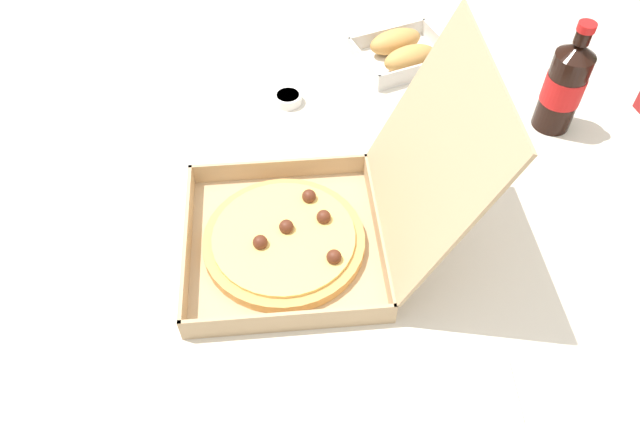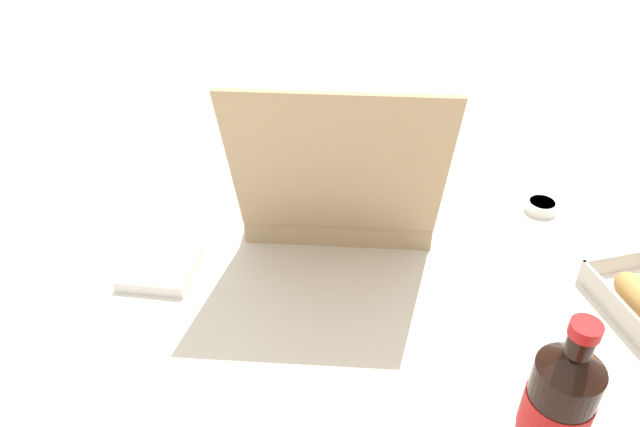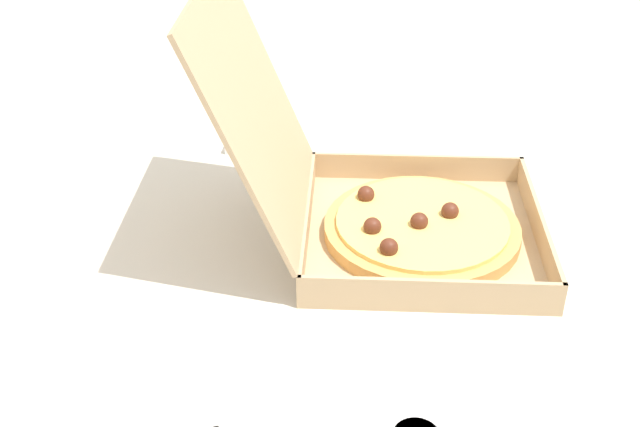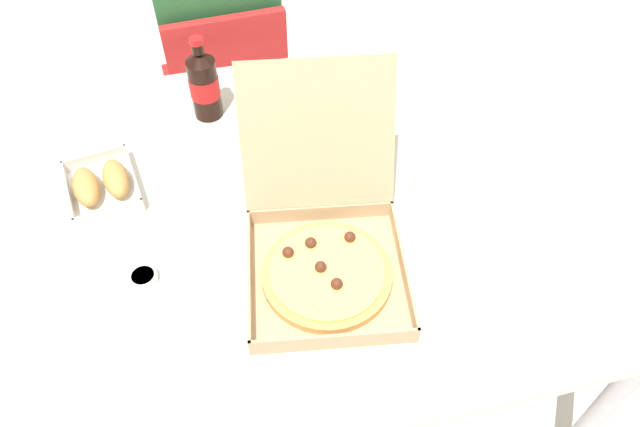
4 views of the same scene
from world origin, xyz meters
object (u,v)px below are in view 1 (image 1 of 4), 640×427
Objects in this scene: pizza_box_open at (309,226)px; napkin_pile at (474,394)px; dipping_sauce_cup at (288,98)px; bread_side_box at (402,52)px; cola_bottle at (564,85)px.

napkin_pile is at bearing 26.75° from pizza_box_open.
dipping_sauce_cup is at bearing -170.43° from napkin_pile.
pizza_box_open reaches higher than napkin_pile.
pizza_box_open reaches higher than dipping_sauce_cup.
cola_bottle is at bearing 39.17° from bread_side_box.
dipping_sauce_cup is (0.08, -0.27, -0.01)m from bread_side_box.
bread_side_box is 0.35m from cola_bottle.
bread_side_box is (-0.44, 0.31, -0.02)m from pizza_box_open.
pizza_box_open reaches higher than cola_bottle.
pizza_box_open is at bearing -71.58° from cola_bottle.
napkin_pile is at bearing -11.69° from bread_side_box.
napkin_pile is 1.96× the size of dipping_sauce_cup.
bread_side_box is 0.77m from napkin_pile.
bread_side_box is 1.93× the size of napkin_pile.
cola_bottle is 4.00× the size of dipping_sauce_cup.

